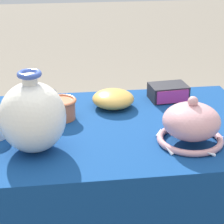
# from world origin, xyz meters

# --- Properties ---
(display_table) EXTENTS (1.13, 0.73, 0.70)m
(display_table) POSITION_xyz_m (0.00, -0.02, 0.62)
(display_table) COLOR olive
(display_table) RESTS_ON ground_plane
(vase_tall_bulbous) EXTENTS (0.21, 0.21, 0.27)m
(vase_tall_bulbous) POSITION_xyz_m (-0.26, -0.15, 0.81)
(vase_tall_bulbous) COLOR white
(vase_tall_bulbous) RESTS_ON display_table
(vase_dome_bell) EXTENTS (0.23, 0.24, 0.17)m
(vase_dome_bell) POSITION_xyz_m (0.26, -0.17, 0.76)
(vase_dome_bell) COLOR #D19399
(vase_dome_bell) RESTS_ON display_table
(mosaic_tile_box) EXTENTS (0.16, 0.13, 0.07)m
(mosaic_tile_box) POSITION_xyz_m (0.29, 0.23, 0.73)
(mosaic_tile_box) COLOR #232328
(mosaic_tile_box) RESTS_ON display_table
(bowl_shallow_ochre) EXTENTS (0.17, 0.17, 0.07)m
(bowl_shallow_ochre) POSITION_xyz_m (0.05, 0.18, 0.73)
(bowl_shallow_ochre) COLOR gold
(bowl_shallow_ochre) RESTS_ON display_table
(pot_squat_charcoal) EXTENTS (0.13, 0.13, 0.05)m
(pot_squat_charcoal) POSITION_xyz_m (-0.24, 0.24, 0.72)
(pot_squat_charcoal) COLOR #2D2D33
(pot_squat_charcoal) RESTS_ON display_table
(cup_wide_terracotta) EXTENTS (0.12, 0.12, 0.08)m
(cup_wide_terracotta) POSITION_xyz_m (-0.16, 0.09, 0.74)
(cup_wide_terracotta) COLOR #BC6642
(cup_wide_terracotta) RESTS_ON display_table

